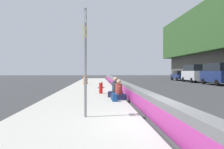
# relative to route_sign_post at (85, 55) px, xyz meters

# --- Properties ---
(ground_plane) EXTENTS (160.00, 160.00, 0.00)m
(ground_plane) POSITION_rel_route_sign_post_xyz_m (-1.02, -2.31, -2.21)
(ground_plane) COLOR #353538
(ground_plane) RESTS_ON ground
(sidewalk_strip) EXTENTS (80.00, 4.40, 0.14)m
(sidewalk_strip) POSITION_rel_route_sign_post_xyz_m (-1.02, 0.34, -2.14)
(sidewalk_strip) COLOR #A8A59E
(sidewalk_strip) RESTS_ON ground_plane
(jersey_barrier) EXTENTS (76.00, 0.45, 0.85)m
(jersey_barrier) POSITION_rel_route_sign_post_xyz_m (-1.02, -2.31, -1.79)
(jersey_barrier) COLOR slate
(jersey_barrier) RESTS_ON ground_plane
(route_sign_post) EXTENTS (0.44, 0.09, 3.60)m
(route_sign_post) POSITION_rel_route_sign_post_xyz_m (0.00, 0.00, 0.00)
(route_sign_post) COLOR gray
(route_sign_post) RESTS_ON sidewalk_strip
(fire_hydrant) EXTENTS (0.26, 0.46, 0.88)m
(fire_hydrant) POSITION_rel_route_sign_post_xyz_m (7.74, -0.62, -1.62)
(fire_hydrant) COLOR red
(fire_hydrant) RESTS_ON sidewalk_strip
(seated_person_foreground) EXTENTS (0.70, 0.81, 1.07)m
(seated_person_foreground) POSITION_rel_route_sign_post_xyz_m (4.42, -1.52, -1.74)
(seated_person_foreground) COLOR #23284C
(seated_person_foreground) RESTS_ON sidewalk_strip
(seated_person_middle) EXTENTS (0.85, 0.95, 1.17)m
(seated_person_middle) POSITION_rel_route_sign_post_xyz_m (5.73, -1.45, -1.70)
(seated_person_middle) COLOR #23284C
(seated_person_middle) RESTS_ON sidewalk_strip
(backpack) EXTENTS (0.32, 0.28, 0.40)m
(backpack) POSITION_rel_route_sign_post_xyz_m (3.73, -1.26, -1.88)
(backpack) COLOR navy
(backpack) RESTS_ON sidewalk_strip
(construction_barrel) EXTENTS (0.54, 0.54, 0.95)m
(construction_barrel) POSITION_rel_route_sign_post_xyz_m (18.84, 1.02, -1.59)
(construction_barrel) COLOR orange
(construction_barrel) RESTS_ON sidewalk_strip
(parked_car_fourth) EXTENTS (5.11, 2.13, 2.56)m
(parked_car_fourth) POSITION_rel_route_sign_post_xyz_m (18.17, -14.50, -0.86)
(parked_car_fourth) COLOR navy
(parked_car_fourth) RESTS_ON ground_plane
(parked_car_midline) EXTENTS (5.15, 2.20, 2.56)m
(parked_car_midline) POSITION_rel_route_sign_post_xyz_m (24.56, -14.42, -0.86)
(parked_car_midline) COLOR silver
(parked_car_midline) RESTS_ON ground_plane
(parked_car_far) EXTENTS (4.56, 2.07, 1.71)m
(parked_car_far) POSITION_rel_route_sign_post_xyz_m (30.47, -14.46, -1.35)
(parked_car_far) COLOR navy
(parked_car_far) RESTS_ON ground_plane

